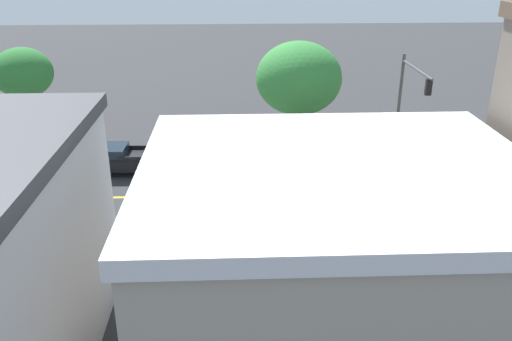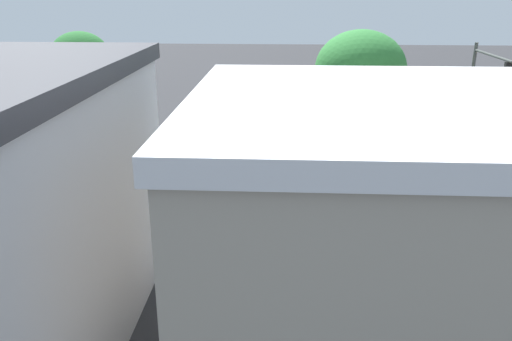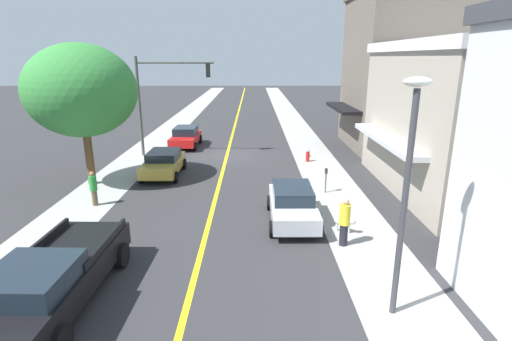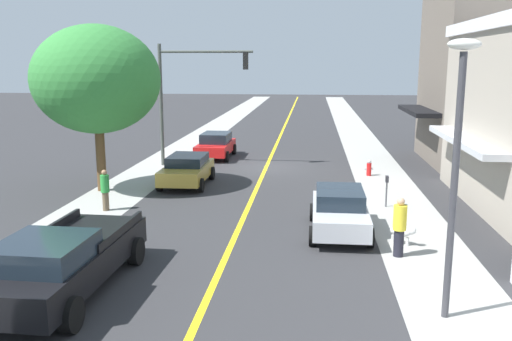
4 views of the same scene
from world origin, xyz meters
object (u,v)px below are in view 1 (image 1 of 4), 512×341
(black_pickup_truck, at_px, (124,159))
(small_dog, at_px, (192,239))
(silver_sedan_left_curb, at_px, (216,212))
(pedestrian_green_shirt, at_px, (249,146))
(fire_hydrant, at_px, (424,234))
(gold_sedan_right_curb, at_px, (328,159))
(parking_meter, at_px, (294,230))
(street_lamp, at_px, (71,174))
(traffic_light_mast, at_px, (408,95))
(red_sedan_right_curb, at_px, (450,157))
(street_tree_right_corner, at_px, (299,78))
(pedestrian_yellow_shirt, at_px, (168,226))
(street_tree_left_near, at_px, (23,74))

(black_pickup_truck, distance_m, small_dog, 10.17)
(silver_sedan_left_curb, distance_m, pedestrian_green_shirt, 9.18)
(fire_hydrant, relative_size, gold_sedan_right_curb, 0.20)
(parking_meter, distance_m, silver_sedan_left_curb, 4.15)
(silver_sedan_left_curb, bearing_deg, fire_hydrant, 168.88)
(street_lamp, bearing_deg, small_dog, -87.88)
(fire_hydrant, bearing_deg, gold_sedan_right_curb, 19.15)
(traffic_light_mast, bearing_deg, black_pickup_truck, -87.56)
(gold_sedan_right_curb, distance_m, small_dog, 11.76)
(red_sedan_right_curb, distance_m, gold_sedan_right_curb, 7.65)
(silver_sedan_left_curb, bearing_deg, street_tree_right_corner, -116.22)
(fire_hydrant, xyz_separation_m, silver_sedan_left_curb, (1.96, 9.79, 0.36))
(pedestrian_yellow_shirt, bearing_deg, traffic_light_mast, -134.94)
(parking_meter, relative_size, traffic_light_mast, 0.19)
(fire_hydrant, distance_m, pedestrian_green_shirt, 13.49)
(street_tree_left_near, distance_m, red_sedan_right_curb, 26.98)
(parking_meter, distance_m, traffic_light_mast, 13.18)
(street_lamp, relative_size, silver_sedan_left_curb, 1.46)
(silver_sedan_left_curb, relative_size, black_pickup_truck, 0.71)
(street_lamp, distance_m, pedestrian_yellow_shirt, 4.92)
(street_lamp, bearing_deg, parking_meter, -89.48)
(black_pickup_truck, bearing_deg, red_sedan_right_curb, -179.13)
(silver_sedan_left_curb, bearing_deg, black_pickup_truck, -50.30)
(small_dog, bearing_deg, street_tree_right_corner, -179.25)
(street_tree_right_corner, relative_size, traffic_light_mast, 1.10)
(silver_sedan_left_curb, height_order, small_dog, silver_sedan_left_curb)
(fire_hydrant, xyz_separation_m, gold_sedan_right_curb, (8.80, 3.05, 0.34))
(street_tree_left_near, distance_m, pedestrian_green_shirt, 14.72)
(fire_hydrant, relative_size, small_dog, 1.02)
(street_tree_right_corner, distance_m, street_lamp, 16.91)
(street_lamp, height_order, pedestrian_green_shirt, street_lamp)
(gold_sedan_right_curb, relative_size, small_dog, 5.11)
(traffic_light_mast, relative_size, pedestrian_yellow_shirt, 3.70)
(black_pickup_truck, bearing_deg, street_lamp, 89.63)
(street_tree_left_near, height_order, parking_meter, street_tree_left_near)
(red_sedan_right_curb, xyz_separation_m, pedestrian_yellow_shirt, (-8.48, 16.56, 0.17))
(red_sedan_right_curb, bearing_deg, pedestrian_yellow_shirt, 27.91)
(pedestrian_yellow_shirt, relative_size, pedestrian_green_shirt, 1.11)
(street_tree_left_near, distance_m, gold_sedan_right_curb, 19.56)
(red_sedan_right_curb, xyz_separation_m, gold_sedan_right_curb, (0.02, 7.65, -0.03))
(street_tree_right_corner, height_order, fire_hydrant, street_tree_right_corner)
(street_tree_left_near, relative_size, red_sedan_right_curb, 1.70)
(street_tree_left_near, height_order, gold_sedan_right_curb, street_tree_left_near)
(street_lamp, height_order, pedestrian_yellow_shirt, street_lamp)
(red_sedan_right_curb, bearing_deg, street_tree_right_corner, -20.49)
(street_tree_left_near, relative_size, pedestrian_yellow_shirt, 3.99)
(street_tree_right_corner, distance_m, parking_meter, 13.20)
(street_tree_right_corner, bearing_deg, small_dog, 153.06)
(street_tree_left_near, xyz_separation_m, red_sedan_right_curb, (-2.79, -26.39, -4.85))
(traffic_light_mast, bearing_deg, street_tree_right_corner, -112.12)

